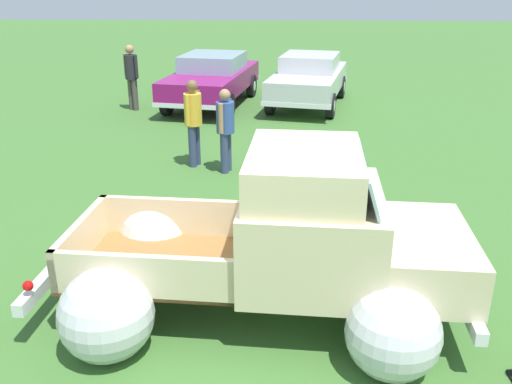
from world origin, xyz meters
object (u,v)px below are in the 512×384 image
vintage_pickup_truck (287,252)px  show_car_1 (309,78)px  spectator_1 (225,126)px  lane_cone_1 (262,198)px  spectator_2 (131,73)px  spectator_0 (193,118)px  show_car_0 (212,78)px

vintage_pickup_truck → show_car_1: size_ratio=1.07×
spectator_1 → lane_cone_1: bearing=-54.0°
spectator_2 → lane_cone_1: (3.75, -7.13, -0.71)m
spectator_0 → spectator_2: spectator_2 is taller
show_car_1 → spectator_1: bearing=-6.0°
show_car_0 → spectator_0: size_ratio=2.74×
spectator_0 → spectator_1: bearing=-8.0°
spectator_1 → vintage_pickup_truck: bearing=-60.4°
vintage_pickup_truck → spectator_1: size_ratio=2.96×
show_car_1 → spectator_0: (-2.53, -5.43, 0.19)m
spectator_1 → show_car_1: bearing=88.7°
show_car_0 → spectator_0: 5.39m
vintage_pickup_truck → spectator_2: size_ratio=2.67×
lane_cone_1 → spectator_1: bearing=109.4°
vintage_pickup_truck → spectator_0: bearing=112.9°
show_car_0 → show_car_1: (2.76, 0.05, -0.00)m
vintage_pickup_truck → lane_cone_1: 2.65m
spectator_1 → lane_cone_1: spectator_1 is taller
show_car_0 → show_car_1: same height
show_car_1 → spectator_1: spectator_1 is taller
spectator_1 → spectator_2: 5.86m
show_car_1 → spectator_2: size_ratio=2.49×
show_car_0 → lane_cone_1: 8.01m
spectator_0 → spectator_2: 5.25m
spectator_1 → spectator_2: spectator_2 is taller
show_car_0 → spectator_0: bearing=12.3°
vintage_pickup_truck → spectator_1: 4.82m
spectator_2 → show_car_0: bearing=143.6°
spectator_1 → spectator_2: (-3.01, 5.03, 0.11)m
vintage_pickup_truck → spectator_0: 5.34m
show_car_1 → lane_cone_1: (-1.13, -7.87, -0.47)m
show_car_0 → spectator_2: (-2.13, -0.69, 0.23)m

